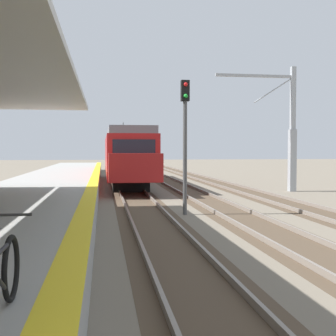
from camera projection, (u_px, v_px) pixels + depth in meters
name	position (u px, v px, depth m)	size (l,w,h in m)	color
station_platform	(23.00, 210.00, 15.12)	(5.00, 80.00, 0.91)	#999993
track_pair_nearest_platform	(141.00, 205.00, 19.73)	(2.34, 120.00, 0.16)	#4C3D2D
track_pair_middle	(214.00, 203.00, 20.23)	(2.34, 120.00, 0.16)	#4C3D2D
track_pair_far_side	(284.00, 202.00, 20.73)	(2.34, 120.00, 0.16)	#4C3D2D
approaching_train	(126.00, 154.00, 32.22)	(2.93, 19.60, 4.76)	maroon
rail_signal_post	(185.00, 132.00, 16.93)	(0.32, 0.34, 5.20)	#4C4C4C
catenary_pylon_far_side	(288.00, 132.00, 26.35)	(5.00, 0.40, 7.50)	#9EA3A8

